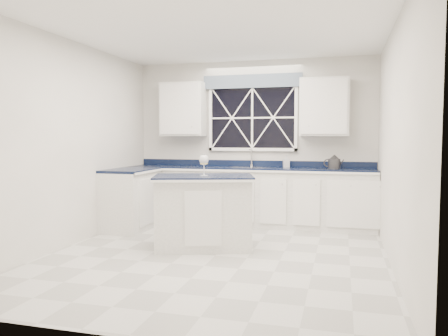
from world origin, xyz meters
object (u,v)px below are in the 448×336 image
(island, at_px, (204,211))
(soap_bottle, at_px, (286,161))
(dishwasher, at_px, (185,197))
(wine_glass, at_px, (204,160))
(faucet, at_px, (251,157))
(kettle, at_px, (334,162))

(island, xyz_separation_m, soap_bottle, (0.85, 1.73, 0.57))
(dishwasher, height_order, wine_glass, wine_glass)
(faucet, bearing_deg, wine_glass, -97.58)
(kettle, xyz_separation_m, soap_bottle, (-0.75, 0.09, 0.00))
(island, relative_size, soap_bottle, 6.93)
(dishwasher, xyz_separation_m, soap_bottle, (1.69, 0.13, 0.63))
(dishwasher, distance_m, kettle, 2.52)
(kettle, bearing_deg, island, -134.57)
(kettle, bearing_deg, faucet, 173.15)
(wine_glass, xyz_separation_m, soap_bottle, (0.83, 1.76, -0.09))
(faucet, xyz_separation_m, soap_bottle, (0.59, -0.06, -0.06))
(faucet, height_order, kettle, faucet)
(dishwasher, distance_m, wine_glass, 1.98)
(dishwasher, relative_size, wine_glass, 2.91)
(island, distance_m, soap_bottle, 2.01)
(soap_bottle, bearing_deg, dishwasher, -175.46)
(dishwasher, distance_m, island, 1.81)
(wine_glass, bearing_deg, faucet, 82.42)
(kettle, bearing_deg, soap_bottle, 172.67)
(kettle, relative_size, wine_glass, 1.11)
(island, height_order, wine_glass, wine_glass)
(dishwasher, height_order, island, island)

